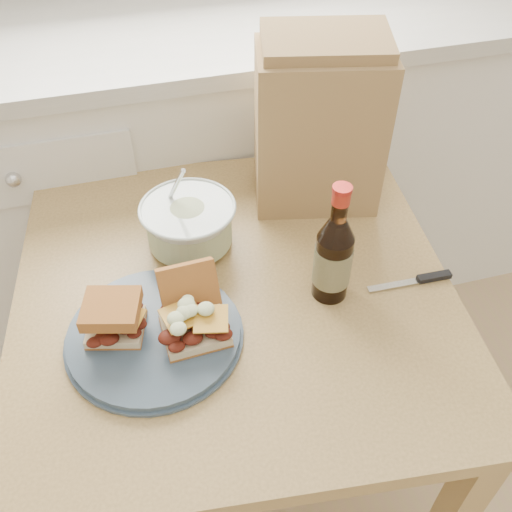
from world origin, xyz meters
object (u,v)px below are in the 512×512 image
object	(u,v)px
dining_table	(235,319)
plate	(154,335)
coleslaw_bowl	(189,226)
beer_bottle	(333,257)
paper_bag	(319,129)

from	to	relation	value
dining_table	plate	size ratio (longest dim) A/B	3.04
dining_table	coleslaw_bowl	size ratio (longest dim) A/B	4.79
coleslaw_bowl	beer_bottle	xyz separation A→B (m)	(0.23, -0.21, 0.05)
dining_table	beer_bottle	bearing A→B (deg)	-14.54
plate	beer_bottle	size ratio (longest dim) A/B	1.21
paper_bag	dining_table	bearing A→B (deg)	-123.94
dining_table	coleslaw_bowl	world-z (taller)	coleslaw_bowl
coleslaw_bowl	beer_bottle	world-z (taller)	beer_bottle
plate	beer_bottle	xyz separation A→B (m)	(0.34, 0.02, 0.09)
paper_bag	plate	bearing A→B (deg)	-129.47
coleslaw_bowl	beer_bottle	size ratio (longest dim) A/B	0.77
dining_table	plate	xyz separation A→B (m)	(-0.17, -0.09, 0.11)
plate	coleslaw_bowl	distance (m)	0.26
dining_table	coleslaw_bowl	bearing A→B (deg)	119.53
dining_table	paper_bag	world-z (taller)	paper_bag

